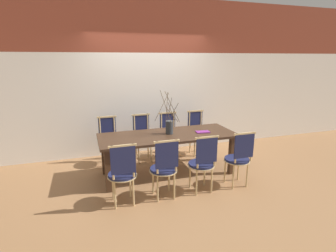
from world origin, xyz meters
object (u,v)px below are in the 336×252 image
dining_table (168,140)px  vase_centerpiece (169,126)px  book_stack (203,132)px  chair_near_center (203,162)px  chair_far_center (169,134)px

dining_table → vase_centerpiece: vase_centerpiece is taller
vase_centerpiece → book_stack: vase_centerpiece is taller
dining_table → chair_near_center: chair_near_center is taller
chair_near_center → book_stack: 0.84m
book_stack → dining_table: bearing=174.2°
dining_table → book_stack: size_ratio=9.29×
dining_table → chair_far_center: bearing=70.2°
chair_far_center → vase_centerpiece: vase_centerpiece is taller
chair_near_center → chair_far_center: (-0.01, 1.58, 0.00)m
dining_table → chair_far_center: size_ratio=2.54×
chair_near_center → chair_far_center: size_ratio=1.00×
chair_near_center → book_stack: (0.34, 0.73, 0.24)m
dining_table → chair_far_center: 0.85m
dining_table → vase_centerpiece: (0.03, 0.03, 0.23)m
book_stack → vase_centerpiece: bearing=170.6°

